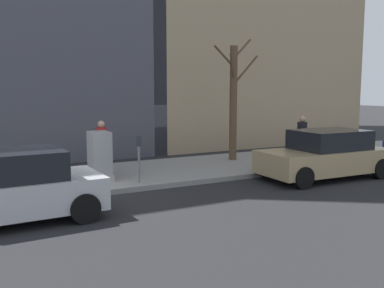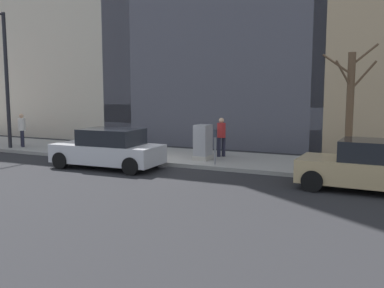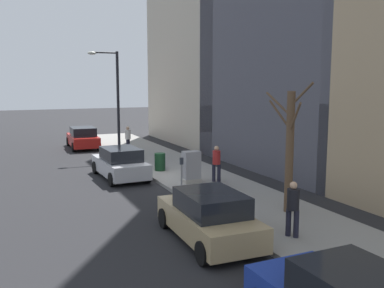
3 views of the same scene
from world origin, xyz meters
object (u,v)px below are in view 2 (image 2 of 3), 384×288
object	(u,v)px
parked_car_tan	(374,167)
streetlamp	(2,68)
parking_meter	(215,143)
pedestrian_midblock	(221,135)
utility_box	(203,143)
pedestrian_far_corner	(22,128)
bare_tree	(350,106)
parked_car_silver	(109,149)
trash_bin	(134,146)

from	to	relation	value
parked_car_tan	streetlamp	bearing A→B (deg)	87.17
parking_meter	pedestrian_midblock	world-z (taller)	pedestrian_midblock
utility_box	pedestrian_far_corner	xyz separation A→B (m)	(-0.22, 9.82, 0.24)
streetlamp	bare_tree	size ratio (longest dim) A/B	1.43
utility_box	bare_tree	world-z (taller)	bare_tree
parked_car_tan	parked_car_silver	world-z (taller)	same
streetlamp	utility_box	bearing A→B (deg)	-84.24
bare_tree	pedestrian_midblock	size ratio (longest dim) A/B	2.73
utility_box	pedestrian_midblock	world-z (taller)	pedestrian_midblock
parking_meter	utility_box	world-z (taller)	utility_box
trash_bin	bare_tree	bearing A→B (deg)	-78.85
parked_car_tan	streetlamp	xyz separation A→B (m)	(1.32, 16.64, 3.28)
parking_meter	trash_bin	bearing A→B (deg)	83.55
parked_car_tan	utility_box	xyz separation A→B (m)	(2.33, 6.55, 0.11)
utility_box	streetlamp	world-z (taller)	streetlamp
pedestrian_midblock	streetlamp	bearing A→B (deg)	138.41
parked_car_silver	streetlamp	bearing A→B (deg)	75.82
utility_box	pedestrian_far_corner	bearing A→B (deg)	91.27
pedestrian_far_corner	utility_box	bearing A→B (deg)	37.91
parked_car_tan	trash_bin	distance (m)	9.83
parked_car_tan	trash_bin	bearing A→B (deg)	80.35
bare_tree	utility_box	bearing A→B (deg)	103.25
pedestrian_midblock	pedestrian_far_corner	world-z (taller)	same
parked_car_tan	parked_car_silver	xyz separation A→B (m)	(-0.23, 9.36, 0.00)
bare_tree	pedestrian_far_corner	world-z (taller)	bare_tree
utility_box	trash_bin	xyz separation A→B (m)	(-0.40, 3.09, -0.25)
utility_box	streetlamp	xyz separation A→B (m)	(-1.02, 10.09, 3.17)
pedestrian_midblock	trash_bin	bearing A→B (deg)	150.29
utility_box	pedestrian_far_corner	size ratio (longest dim) A/B	0.86
parked_car_tan	bare_tree	size ratio (longest dim) A/B	0.94
parked_car_silver	utility_box	distance (m)	3.80
streetlamp	bare_tree	bearing A→B (deg)	-81.57
bare_tree	pedestrian_far_corner	xyz separation A→B (m)	(-1.51, 15.29, -1.31)
parked_car_tan	pedestrian_midblock	size ratio (longest dim) A/B	2.56
parked_car_silver	pedestrian_far_corner	size ratio (longest dim) A/B	2.57
streetlamp	pedestrian_midblock	world-z (taller)	streetlamp
parking_meter	streetlamp	bearing A→B (deg)	90.87
streetlamp	parking_meter	bearing A→B (deg)	-89.13
parking_meter	parked_car_silver	bearing A→B (deg)	114.86
parking_meter	pedestrian_far_corner	size ratio (longest dim) A/B	0.81
parked_car_tan	bare_tree	bearing A→B (deg)	18.25
parked_car_silver	utility_box	world-z (taller)	utility_box
bare_tree	pedestrian_far_corner	size ratio (longest dim) A/B	2.73
parking_meter	utility_box	xyz separation A→B (m)	(0.85, 0.89, -0.13)
utility_box	streetlamp	bearing A→B (deg)	95.76
streetlamp	pedestrian_far_corner	xyz separation A→B (m)	(0.80, -0.27, -2.93)
parked_car_tan	pedestrian_midblock	distance (m)	7.07
parking_meter	pedestrian_midblock	size ratio (longest dim) A/B	0.81
bare_tree	pedestrian_midblock	xyz separation A→B (m)	(-0.20, 5.10, -1.31)
utility_box	streetlamp	size ratio (longest dim) A/B	0.22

